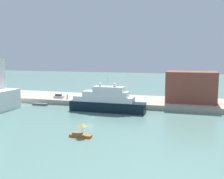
# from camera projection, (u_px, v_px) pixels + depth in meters

# --- Properties ---
(ground) EXTENTS (400.00, 400.00, 0.00)m
(ground) POSITION_uv_depth(u_px,v_px,m) (90.00, 118.00, 75.40)
(ground) COLOR slate
(quay_dock) EXTENTS (110.00, 20.55, 1.66)m
(quay_dock) POSITION_uv_depth(u_px,v_px,m) (115.00, 100.00, 100.25)
(quay_dock) COLOR #ADA38E
(quay_dock) RESTS_ON ground
(large_yacht) EXTENTS (24.08, 4.88, 11.36)m
(large_yacht) POSITION_uv_depth(u_px,v_px,m) (106.00, 102.00, 83.90)
(large_yacht) COLOR black
(large_yacht) RESTS_ON ground
(small_motorboat) EXTENTS (4.95, 1.88, 3.08)m
(small_motorboat) POSITION_uv_depth(u_px,v_px,m) (81.00, 132.00, 57.66)
(small_motorboat) COLOR #C66019
(small_motorboat) RESTS_ON ground
(work_barge) EXTENTS (5.58, 1.45, 0.73)m
(work_barge) POSITION_uv_depth(u_px,v_px,m) (40.00, 104.00, 94.75)
(work_barge) COLOR #595966
(work_barge) RESTS_ON ground
(harbor_building) EXTENTS (16.63, 10.31, 10.52)m
(harbor_building) POSITION_uv_depth(u_px,v_px,m) (191.00, 87.00, 91.41)
(harbor_building) COLOR brown
(harbor_building) RESTS_ON quay_dock
(parked_car) EXTENTS (3.81, 1.60, 1.42)m
(parked_car) POSITION_uv_depth(u_px,v_px,m) (59.00, 96.00, 100.50)
(parked_car) COLOR silver
(parked_car) RESTS_ON quay_dock
(person_figure) EXTENTS (0.36, 0.36, 1.82)m
(person_figure) POSITION_uv_depth(u_px,v_px,m) (67.00, 97.00, 97.76)
(person_figure) COLOR #4C4C4C
(person_figure) RESTS_ON quay_dock
(mooring_bollard) EXTENTS (0.41, 0.41, 0.63)m
(mooring_bollard) POSITION_uv_depth(u_px,v_px,m) (116.00, 101.00, 91.24)
(mooring_bollard) COLOR black
(mooring_bollard) RESTS_ON quay_dock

